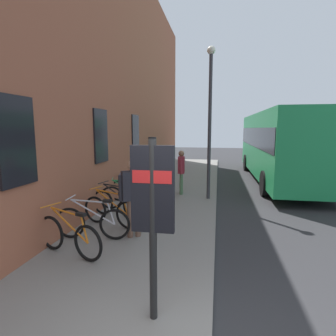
{
  "coord_description": "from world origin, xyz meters",
  "views": [
    {
      "loc": [
        -2.25,
        -0.01,
        2.62
      ],
      "look_at": [
        4.06,
        1.15,
        1.69
      ],
      "focal_mm": 29.11,
      "sensor_mm": 36.0,
      "label": 1
    }
  ],
  "objects": [
    {
      "name": "ground",
      "position": [
        6.0,
        -1.0,
        0.0
      ],
      "size": [
        60.0,
        60.0,
        0.0
      ],
      "primitive_type": "plane",
      "color": "#2D2D30"
    },
    {
      "name": "sidewalk_pavement",
      "position": [
        8.0,
        1.75,
        0.06
      ],
      "size": [
        24.0,
        3.5,
        0.12
      ],
      "primitive_type": "cube",
      "color": "gray",
      "rests_on": "ground"
    },
    {
      "name": "station_facade",
      "position": [
        8.99,
        3.8,
        4.86
      ],
      "size": [
        22.0,
        0.65,
        9.72
      ],
      "color": "#9E563D",
      "rests_on": "ground"
    },
    {
      "name": "bicycle_end_of_row",
      "position": [
        2.44,
        2.84,
        0.51
      ],
      "size": [
        0.71,
        1.69,
        0.97
      ],
      "color": "black",
      "rests_on": "sidewalk_pavement"
    },
    {
      "name": "bicycle_under_window",
      "position": [
        3.28,
        2.75,
        0.51
      ],
      "size": [
        0.48,
        1.77,
        0.97
      ],
      "color": "black",
      "rests_on": "sidewalk_pavement"
    },
    {
      "name": "bicycle_nearest_sign",
      "position": [
        4.16,
        2.66,
        0.51
      ],
      "size": [
        0.65,
        1.71,
        0.97
      ],
      "color": "black",
      "rests_on": "sidewalk_pavement"
    },
    {
      "name": "bicycle_by_door",
      "position": [
        4.92,
        2.76,
        0.51
      ],
      "size": [
        0.55,
        1.74,
        0.97
      ],
      "color": "black",
      "rests_on": "sidewalk_pavement"
    },
    {
      "name": "bicycle_far_end",
      "position": [
        5.76,
        2.73,
        0.51
      ],
      "size": [
        0.66,
        1.71,
        0.97
      ],
      "color": "black",
      "rests_on": "sidewalk_pavement"
    },
    {
      "name": "bicycle_beside_lamp",
      "position": [
        6.71,
        2.83,
        0.51
      ],
      "size": [
        0.66,
        1.71,
        0.97
      ],
      "color": "black",
      "rests_on": "sidewalk_pavement"
    },
    {
      "name": "transit_info_sign",
      "position": [
        0.98,
        0.78,
        1.72
      ],
      "size": [
        0.1,
        0.55,
        2.4
      ],
      "color": "black",
      "rests_on": "sidewalk_pavement"
    },
    {
      "name": "city_bus",
      "position": [
        12.05,
        -3.0,
        1.92
      ],
      "size": [
        10.52,
        2.72,
        3.35
      ],
      "color": "#1E8C4C",
      "rests_on": "ground"
    },
    {
      "name": "pedestrian_crossing_street",
      "position": [
        7.95,
        1.35,
        1.14
      ],
      "size": [
        0.64,
        0.28,
        1.68
      ],
      "color": "#4C724C",
      "rests_on": "sidewalk_pavement"
    },
    {
      "name": "pedestrian_near_bus",
      "position": [
        3.58,
        1.87,
        1.22
      ],
      "size": [
        0.47,
        0.61,
        1.8
      ],
      "color": "brown",
      "rests_on": "sidewalk_pavement"
    },
    {
      "name": "street_lamp",
      "position": [
        7.44,
        0.3,
        3.22
      ],
      "size": [
        0.28,
        0.28,
        5.24
      ],
      "color": "#333338",
      "rests_on": "sidewalk_pavement"
    }
  ]
}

